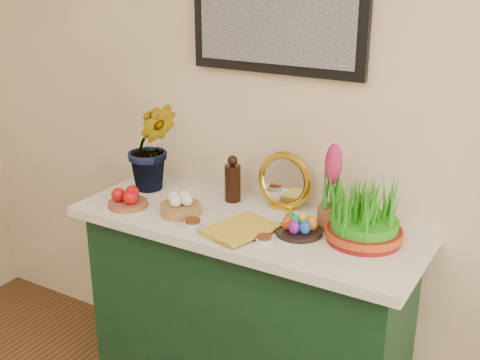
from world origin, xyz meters
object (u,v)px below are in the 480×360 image
at_px(wheatgrass_sabzeh, 365,215).
at_px(book, 223,221).
at_px(mirror, 284,181).
at_px(hyacinth_green, 151,132).
at_px(sideboard, 246,320).

bearing_deg(wheatgrass_sabzeh, book, -164.17).
height_order(mirror, wheatgrass_sabzeh, mirror).
bearing_deg(hyacinth_green, mirror, -28.46).
xyz_separation_m(sideboard, mirror, (0.07, 0.18, 0.58)).
bearing_deg(book, sideboard, 79.46).
xyz_separation_m(hyacinth_green, mirror, (0.59, 0.10, -0.15)).
height_order(mirror, book, mirror).
bearing_deg(mirror, sideboard, -112.63).
bearing_deg(hyacinth_green, book, -58.21).
relative_size(book, wheatgrass_sabzeh, 0.90).
distance_m(hyacinth_green, book, 0.56).
bearing_deg(sideboard, hyacinth_green, 171.47).
xyz_separation_m(book, wheatgrass_sabzeh, (0.51, 0.14, 0.08)).
xyz_separation_m(hyacinth_green, wheatgrass_sabzeh, (0.98, -0.03, -0.16)).
xyz_separation_m(hyacinth_green, book, (0.47, -0.17, -0.24)).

